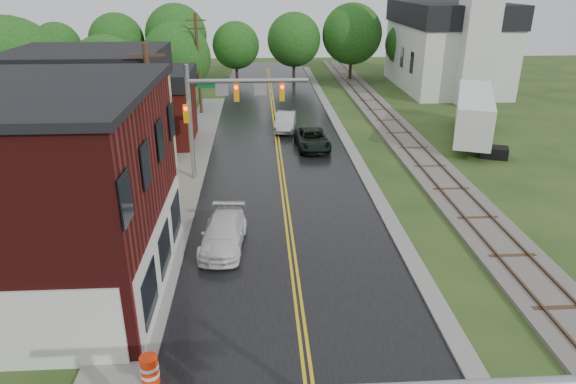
{
  "coord_description": "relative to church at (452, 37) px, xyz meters",
  "views": [
    {
      "loc": [
        -1.39,
        -3.78,
        11.89
      ],
      "look_at": [
        -0.24,
        16.18,
        3.5
      ],
      "focal_mm": 32.0,
      "sensor_mm": 36.0,
      "label": 1
    }
  ],
  "objects": [
    {
      "name": "main_road",
      "position": [
        -20.0,
        -23.74,
        -5.83
      ],
      "size": [
        10.0,
        90.0,
        0.02
      ],
      "primitive_type": "cube",
      "color": "black",
      "rests_on": "ground"
    },
    {
      "name": "curb_right",
      "position": [
        -14.6,
        -18.74,
        -5.83
      ],
      "size": [
        0.8,
        70.0,
        0.12
      ],
      "primitive_type": "cube",
      "color": "gray",
      "rests_on": "ground"
    },
    {
      "name": "sidewalk_left",
      "position": [
        -26.2,
        -28.74,
        -5.83
      ],
      "size": [
        2.4,
        50.0,
        0.12
      ],
      "primitive_type": "cube",
      "color": "gray",
      "rests_on": "ground"
    },
    {
      "name": "yellow_house",
      "position": [
        -31.0,
        -27.74,
        -2.63
      ],
      "size": [
        8.0,
        7.0,
        6.4
      ],
      "primitive_type": "cube",
      "color": "tan",
      "rests_on": "ground"
    },
    {
      "name": "darkred_building",
      "position": [
        -30.0,
        -18.74,
        -3.63
      ],
      "size": [
        7.0,
        6.0,
        4.4
      ],
      "primitive_type": "cube",
      "color": "#3F0F0C",
      "rests_on": "ground"
    },
    {
      "name": "church",
      "position": [
        0.0,
        0.0,
        0.0
      ],
      "size": [
        10.4,
        18.4,
        20.0
      ],
      "color": "silver",
      "rests_on": "ground"
    },
    {
      "name": "railroad",
      "position": [
        -10.0,
        -18.74,
        -5.73
      ],
      "size": [
        3.2,
        80.0,
        0.3
      ],
      "color": "#59544C",
      "rests_on": "ground"
    },
    {
      "name": "traffic_signal_far",
      "position": [
        -23.47,
        -26.74,
        -0.86
      ],
      "size": [
        7.34,
        0.43,
        7.2
      ],
      "color": "gray",
      "rests_on": "ground"
    },
    {
      "name": "utility_pole_b",
      "position": [
        -26.8,
        -31.74,
        -1.11
      ],
      "size": [
        1.8,
        0.28,
        9.0
      ],
      "color": "#382616",
      "rests_on": "ground"
    },
    {
      "name": "utility_pole_c",
      "position": [
        -26.8,
        -9.74,
        -1.11
      ],
      "size": [
        1.8,
        0.28,
        9.0
      ],
      "color": "#382616",
      "rests_on": "ground"
    },
    {
      "name": "tree_left_b",
      "position": [
        -37.85,
        -21.84,
        -0.12
      ],
      "size": [
        7.6,
        7.6,
        9.69
      ],
      "color": "black",
      "rests_on": "ground"
    },
    {
      "name": "tree_left_c",
      "position": [
        -33.85,
        -13.84,
        -1.32
      ],
      "size": [
        6.0,
        6.0,
        7.65
      ],
      "color": "black",
      "rests_on": "ground"
    },
    {
      "name": "tree_left_e",
      "position": [
        -28.85,
        -7.84,
        -1.02
      ],
      "size": [
        6.4,
        6.4,
        8.16
      ],
      "color": "black",
      "rests_on": "ground"
    },
    {
      "name": "suv_dark",
      "position": [
        -17.48,
        -20.86,
        -5.14
      ],
      "size": [
        2.56,
        5.11,
        1.39
      ],
      "primitive_type": "imported",
      "rotation": [
        0.0,
        0.0,
        0.05
      ],
      "color": "black",
      "rests_on": "ground"
    },
    {
      "name": "sedan_silver",
      "position": [
        -19.2,
        -15.74,
        -5.09
      ],
      "size": [
        2.12,
        4.65,
        1.48
      ],
      "primitive_type": "imported",
      "rotation": [
        0.0,
        0.0,
        -0.13
      ],
      "color": "#A5A5AA",
      "rests_on": "ground"
    },
    {
      "name": "pickup_white",
      "position": [
        -23.2,
        -35.79,
        -5.15
      ],
      "size": [
        2.29,
        4.88,
        1.38
      ],
      "primitive_type": "imported",
      "rotation": [
        0.0,
        0.0,
        -0.08
      ],
      "color": "white",
      "rests_on": "ground"
    },
    {
      "name": "semi_trailer",
      "position": [
        -4.76,
        -19.47,
        -3.63
      ],
      "size": [
        6.53,
        11.65,
        3.68
      ],
      "color": "black",
      "rests_on": "ground"
    },
    {
      "name": "construction_barrel",
      "position": [
        -25.0,
        -44.62,
        -5.33
      ],
      "size": [
        0.75,
        0.75,
        1.01
      ],
      "primitive_type": "cylinder",
      "rotation": [
        0.0,
        0.0,
        0.41
      ],
      "color": "#FC2F0B",
      "rests_on": "ground"
    }
  ]
}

